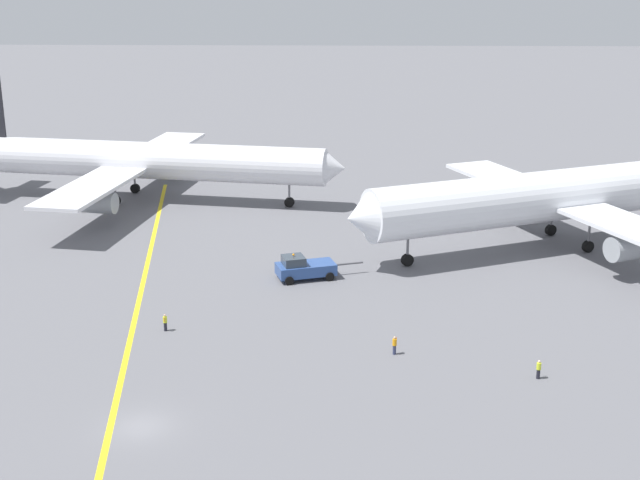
# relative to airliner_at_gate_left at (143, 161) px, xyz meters

# --- Properties ---
(ground_plane) EXTENTS (600.00, 600.00, 0.00)m
(ground_plane) POSITION_rel_airliner_at_gate_left_xyz_m (13.06, -60.65, -5.42)
(ground_plane) COLOR slate
(taxiway_stripe) EXTENTS (17.55, 118.85, 0.01)m
(taxiway_stripe) POSITION_rel_airliner_at_gate_left_xyz_m (9.48, -50.65, -5.41)
(taxiway_stripe) COLOR yellow
(taxiway_stripe) RESTS_ON ground
(airliner_at_gate_left) EXTENTS (54.04, 46.43, 16.37)m
(airliner_at_gate_left) POSITION_rel_airliner_at_gate_left_xyz_m (0.00, 0.00, 0.00)
(airliner_at_gate_left) COLOR silver
(airliner_at_gate_left) RESTS_ON ground
(airliner_being_pushed) EXTENTS (47.25, 41.14, 16.91)m
(airliner_being_pushed) POSITION_rel_airliner_at_gate_left_xyz_m (50.30, -19.00, 0.43)
(airliner_being_pushed) COLOR white
(airliner_being_pushed) RESTS_ON ground
(pushback_tug) EXTENTS (9.10, 4.54, 2.79)m
(pushback_tug) POSITION_rel_airliner_at_gate_left_xyz_m (22.99, -30.48, -4.24)
(pushback_tug) COLOR #2D4C8C
(pushback_tug) RESTS_ON ground
(ground_crew_wing_walker_right) EXTENTS (0.36, 0.50, 1.55)m
(ground_crew_wing_walker_right) POSITION_rel_airliner_at_gate_left_xyz_m (11.49, -44.12, -4.62)
(ground_crew_wing_walker_right) COLOR black
(ground_crew_wing_walker_right) RESTS_ON ground
(ground_crew_ramp_agent_by_cones) EXTENTS (0.36, 0.50, 1.54)m
(ground_crew_ramp_agent_by_cones) POSITION_rel_airliner_at_gate_left_xyz_m (42.13, -52.47, -4.62)
(ground_crew_ramp_agent_by_cones) COLOR black
(ground_crew_ramp_agent_by_cones) RESTS_ON ground
(ground_crew_marshaller_foreground) EXTENTS (0.37, 0.45, 1.58)m
(ground_crew_marshaller_foreground) POSITION_rel_airliner_at_gate_left_xyz_m (31.25, -48.38, -4.60)
(ground_crew_marshaller_foreground) COLOR #2D3351
(ground_crew_marshaller_foreground) RESTS_ON ground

